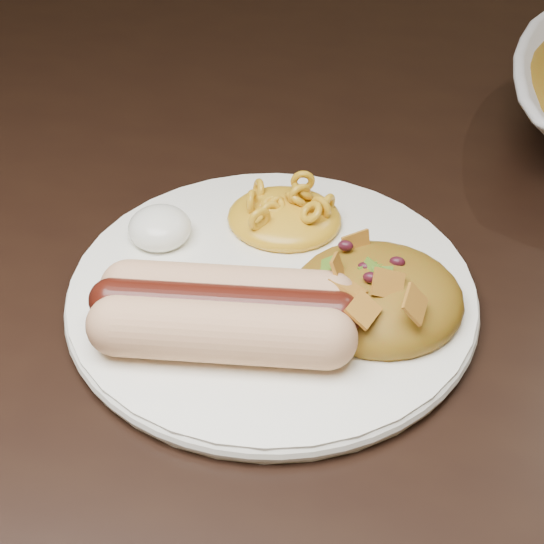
# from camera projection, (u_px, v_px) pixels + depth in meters

# --- Properties ---
(table) EXTENTS (1.60, 0.90, 0.75)m
(table) POSITION_uv_depth(u_px,v_px,m) (197.00, 258.00, 0.67)
(table) COLOR black
(table) RESTS_ON floor
(plate) EXTENTS (0.29, 0.29, 0.01)m
(plate) POSITION_uv_depth(u_px,v_px,m) (272.00, 293.00, 0.49)
(plate) COLOR white
(plate) RESTS_ON table
(hotdog) EXTENTS (0.12, 0.08, 0.03)m
(hotdog) POSITION_uv_depth(u_px,v_px,m) (225.00, 312.00, 0.44)
(hotdog) COLOR #E2AA78
(hotdog) RESTS_ON plate
(mac_and_cheese) EXTENTS (0.08, 0.08, 0.03)m
(mac_and_cheese) POSITION_uv_depth(u_px,v_px,m) (284.00, 205.00, 0.53)
(mac_and_cheese) COLOR gold
(mac_and_cheese) RESTS_ON plate
(sour_cream) EXTENTS (0.05, 0.05, 0.02)m
(sour_cream) POSITION_uv_depth(u_px,v_px,m) (159.00, 223.00, 0.51)
(sour_cream) COLOR white
(sour_cream) RESTS_ON plate
(taco_salad) EXTENTS (0.10, 0.09, 0.04)m
(taco_salad) POSITION_uv_depth(u_px,v_px,m) (379.00, 284.00, 0.46)
(taco_salad) COLOR #9A2309
(taco_salad) RESTS_ON plate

